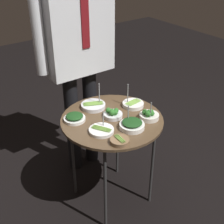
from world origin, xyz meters
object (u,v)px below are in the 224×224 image
bowl_spinach_front_center (132,125)px  bowl_spinach_center (75,118)px  bowl_asparagus_near_rim (101,130)px  bowl_asparagus_back_left (120,141)px  bowl_broccoli_front_right (113,114)px  bowl_asparagus_mid_left (93,105)px  serving_cart (112,125)px  waiter_figure (77,39)px  bowl_broccoli_back_right (149,115)px  bowl_asparagus_front_left (133,104)px

bowl_spinach_front_center → bowl_spinach_center: bowl_spinach_front_center is taller
bowl_asparagus_near_rim → bowl_asparagus_back_left: bearing=-82.1°
bowl_broccoli_front_right → bowl_asparagus_mid_left: bowl_asparagus_mid_left is taller
bowl_asparagus_mid_left → bowl_asparagus_back_left: bowl_asparagus_mid_left is taller
bowl_broccoli_front_right → bowl_spinach_center: (-0.22, 0.11, -0.00)m
serving_cart → bowl_spinach_center: bearing=148.8°
bowl_asparagus_mid_left → waiter_figure: 0.49m
bowl_broccoli_back_right → bowl_asparagus_front_left: bearing=82.8°
bowl_spinach_front_center → bowl_broccoli_front_right: size_ratio=1.25×
bowl_broccoli_back_right → serving_cart: bearing=143.3°
serving_cart → bowl_asparagus_back_left: bearing=-116.8°
bowl_asparagus_back_left → bowl_spinach_center: bearing=103.3°
bowl_asparagus_front_left → bowl_asparagus_mid_left: bearing=147.8°
serving_cart → bowl_broccoli_back_right: size_ratio=5.13×
serving_cart → bowl_asparagus_mid_left: size_ratio=3.97×
bowl_broccoli_front_right → bowl_broccoli_back_right: 0.24m
bowl_broccoli_back_right → bowl_asparagus_mid_left: bearing=121.9°
serving_cart → bowl_asparagus_back_left: 0.28m
bowl_asparagus_back_left → bowl_asparagus_near_rim: bearing=97.9°
serving_cart → bowl_broccoli_back_right: bearing=-36.7°
bowl_spinach_front_center → bowl_asparagus_front_left: bearing=48.9°
bowl_spinach_front_center → bowl_broccoli_front_right: bowl_spinach_front_center is taller
bowl_spinach_front_center → bowl_broccoli_back_right: (0.16, 0.02, 0.00)m
bowl_asparagus_near_rim → bowl_asparagus_mid_left: (0.13, 0.28, 0.00)m
bowl_asparagus_back_left → bowl_spinach_front_center: bearing=26.6°
bowl_spinach_front_center → bowl_broccoli_front_right: bearing=96.2°
waiter_figure → bowl_asparagus_near_rim: bearing=-108.6°
bowl_broccoli_front_right → bowl_asparagus_near_rim: size_ratio=0.81×
serving_cart → bowl_broccoli_back_right: 0.25m
bowl_spinach_front_center → bowl_spinach_center: 0.38m
waiter_figure → bowl_broccoli_back_right: bearing=-76.9°
bowl_spinach_center → bowl_asparagus_back_left: bowl_spinach_center is taller
serving_cart → bowl_spinach_center: 0.25m
bowl_broccoli_back_right → waiter_figure: size_ratio=0.08×
bowl_spinach_center → bowl_broccoli_back_right: bowl_broccoli_back_right is taller
bowl_broccoli_front_right → serving_cart: bearing=-139.5°
serving_cart → bowl_asparagus_mid_left: bowl_asparagus_mid_left is taller
bowl_spinach_center → waiter_figure: size_ratio=0.08×
serving_cart → bowl_spinach_front_center: 0.18m
bowl_asparagus_front_left → bowl_broccoli_back_right: 0.19m
serving_cart → waiter_figure: (0.05, 0.48, 0.45)m
serving_cart → waiter_figure: 0.66m
waiter_figure → bowl_spinach_center: bearing=-125.7°
bowl_spinach_front_center → bowl_asparagus_mid_left: (-0.05, 0.36, -0.01)m
bowl_asparagus_near_rim → bowl_broccoli_back_right: (0.34, -0.06, 0.01)m
bowl_asparagus_front_left → bowl_asparagus_near_rim: bearing=-159.8°
bowl_broccoli_back_right → waiter_figure: (-0.15, 0.63, 0.38)m
bowl_spinach_center → bowl_asparagus_near_rim: bearing=-72.9°
bowl_asparagus_front_left → bowl_asparagus_back_left: bowl_asparagus_front_left is taller
bowl_spinach_front_center → waiter_figure: 0.75m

